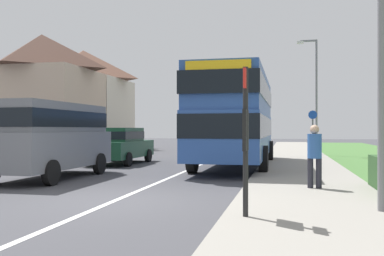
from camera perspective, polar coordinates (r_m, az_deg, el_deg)
ground_plane at (r=9.78m, az=-9.94°, el=-9.36°), size 120.00×120.00×0.00m
lane_marking_centre at (r=17.39m, az=0.15°, el=-5.29°), size 0.14×60.00×0.01m
pavement_near_side at (r=15.02m, az=14.42°, el=-5.89°), size 3.20×68.00×0.12m
double_decker_bus at (r=17.74m, az=5.83°, el=1.72°), size 2.80×9.69×3.70m
parked_van_grey at (r=14.40m, az=-18.20°, el=-0.78°), size 2.11×5.09×2.38m
parked_car_dark_green at (r=19.64m, az=-9.55°, el=-2.09°), size 1.96×4.36×1.62m
pedestrian_at_stop at (r=11.00m, az=15.88°, el=-3.22°), size 0.34×0.34×1.67m
bus_stop_sign at (r=7.21m, az=7.09°, el=-0.37°), size 0.09×0.52×2.60m
cycle_route_sign at (r=23.07m, az=15.65°, el=-0.47°), size 0.44×0.08×2.52m
street_lamp_mid at (r=25.62m, az=15.86°, el=5.02°), size 1.14×0.20×6.65m
house_terrace_far_side at (r=32.56m, az=-16.51°, el=3.97°), size 6.52×11.71×7.78m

